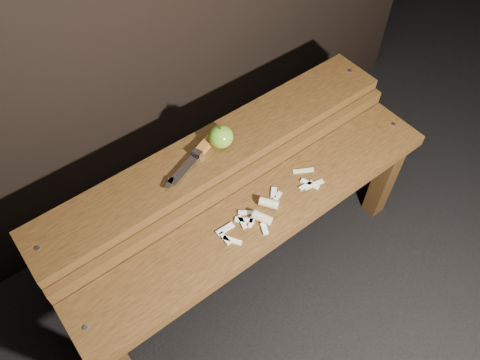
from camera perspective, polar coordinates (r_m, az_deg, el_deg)
ground at (r=1.73m, az=1.24°, el=-10.37°), size 60.00×60.00×0.00m
bench_front_tier at (r=1.40m, az=3.05°, el=-5.52°), size 1.20×0.20×0.42m
bench_rear_tier at (r=1.45m, az=-2.55°, el=1.75°), size 1.20×0.21×0.50m
apple at (r=1.37m, az=-2.36°, el=5.29°), size 0.07×0.07×0.08m
knife at (r=1.38m, az=-4.53°, el=3.95°), size 0.25×0.11×0.02m
apple_scraps at (r=1.34m, az=3.12°, el=-3.63°), size 0.37×0.13×0.03m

